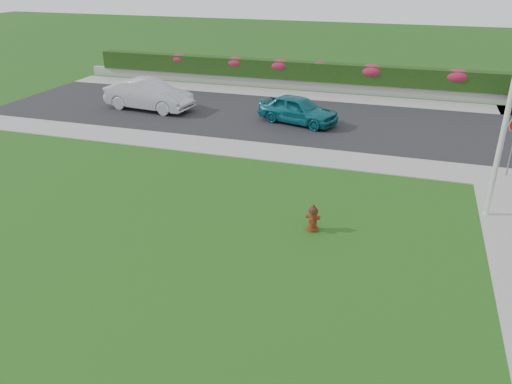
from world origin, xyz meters
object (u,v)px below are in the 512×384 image
(utility_pole, at_px, (508,110))
(sedan_silver, at_px, (149,95))
(fire_hydrant, at_px, (313,218))
(sedan_teal, at_px, (298,110))

(utility_pole, bearing_deg, sedan_silver, 154.02)
(fire_hydrant, xyz_separation_m, sedan_teal, (-2.90, 10.33, 0.32))
(sedan_teal, bearing_deg, sedan_silver, 105.99)
(sedan_teal, distance_m, sedan_silver, 8.13)
(sedan_silver, distance_m, utility_pole, 17.99)
(fire_hydrant, xyz_separation_m, utility_pole, (4.98, 2.56, 3.01))
(fire_hydrant, relative_size, utility_pole, 0.12)
(fire_hydrant, relative_size, sedan_teal, 0.21)
(sedan_teal, relative_size, utility_pole, 0.58)
(fire_hydrant, bearing_deg, sedan_silver, 138.53)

